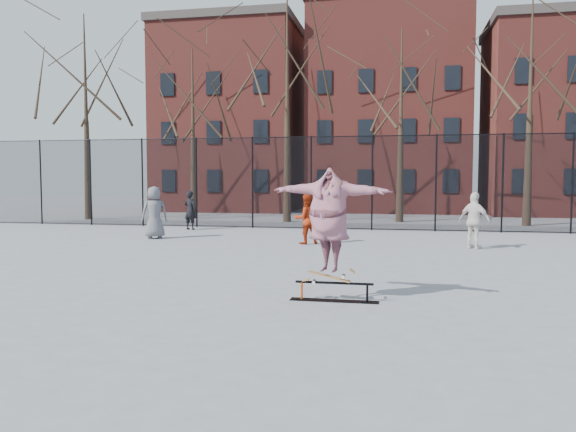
% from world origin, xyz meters
% --- Properties ---
extents(ground, '(100.00, 100.00, 0.00)m').
position_xyz_m(ground, '(0.00, 0.00, 0.00)').
color(ground, slate).
extents(skate_rail, '(1.61, 0.25, 0.35)m').
position_xyz_m(skate_rail, '(1.23, -0.83, 0.14)').
color(skate_rail, black).
rests_on(skate_rail, ground).
extents(skateboard, '(0.85, 0.20, 0.10)m').
position_xyz_m(skateboard, '(1.13, -0.83, 0.40)').
color(skateboard, '#A26A41').
rests_on(skateboard, skate_rail).
extents(skater, '(2.39, 1.18, 1.88)m').
position_xyz_m(skater, '(1.13, -0.83, 1.39)').
color(skater, '#6B3483').
rests_on(skater, skateboard).
extents(bystander_grey, '(1.11, 1.01, 1.91)m').
position_xyz_m(bystander_grey, '(-6.41, 8.18, 0.95)').
color(bystander_grey, '#59595E').
rests_on(bystander_grey, ground).
extents(bystander_black, '(0.70, 0.56, 1.66)m').
position_xyz_m(bystander_black, '(-6.41, 11.72, 0.83)').
color(bystander_black, black).
rests_on(bystander_black, ground).
extents(bystander_red, '(1.02, 0.95, 1.69)m').
position_xyz_m(bystander_red, '(-0.72, 7.65, 0.84)').
color(bystander_red, '#9D280D').
rests_on(bystander_red, ground).
extents(bystander_white, '(1.09, 0.97, 1.78)m').
position_xyz_m(bystander_white, '(4.66, 7.41, 0.89)').
color(bystander_white, silver).
rests_on(bystander_white, ground).
extents(fence, '(34.03, 0.07, 4.00)m').
position_xyz_m(fence, '(-0.01, 13.00, 2.05)').
color(fence, black).
rests_on(fence, ground).
extents(tree_row, '(33.66, 7.46, 10.67)m').
position_xyz_m(tree_row, '(-0.25, 17.15, 7.36)').
color(tree_row, black).
rests_on(tree_row, ground).
extents(rowhouses, '(29.00, 7.00, 13.00)m').
position_xyz_m(rowhouses, '(0.72, 26.00, 6.06)').
color(rowhouses, maroon).
rests_on(rowhouses, ground).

